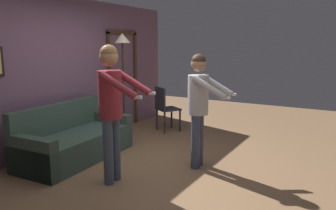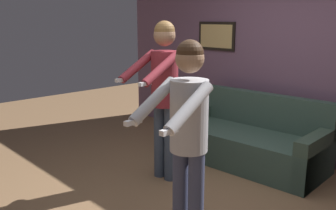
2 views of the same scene
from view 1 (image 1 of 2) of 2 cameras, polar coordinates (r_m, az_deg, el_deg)
The scene contains 7 objects.
ground_plane at distance 4.88m, azimuth -2.54°, elevation -11.08°, with size 12.00×12.00×0.00m, color olive.
back_wall_assembly at distance 5.87m, azimuth -18.87°, elevation 5.12°, with size 6.40×0.10×2.60m.
couch at distance 5.43m, azimuth -15.95°, elevation -6.12°, with size 1.95×0.96×0.87m.
torchiere_lamp at distance 6.36m, azimuth -7.91°, elevation 9.09°, with size 0.32×0.32×2.00m.
person_standing_left at distance 4.21m, azimuth -9.81°, elevation 0.85°, with size 0.48×0.72×1.80m.
person_standing_right at distance 4.73m, azimuth 5.46°, elevation 0.83°, with size 0.48×0.68×1.67m.
dining_chair_distant at distance 6.78m, azimuth -0.61°, elevation -0.24°, with size 0.58×0.58×0.93m.
Camera 1 is at (-3.80, -2.47, 1.80)m, focal length 35.00 mm.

